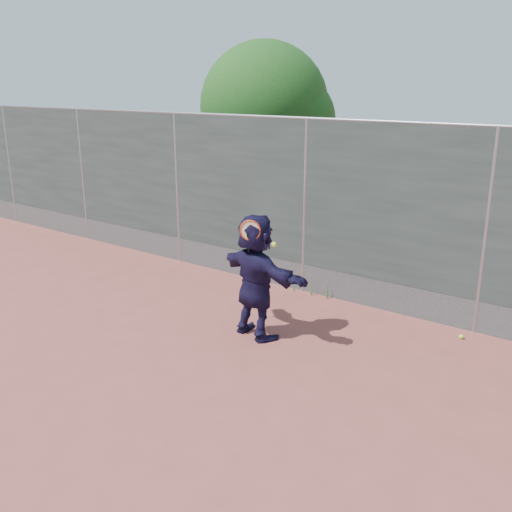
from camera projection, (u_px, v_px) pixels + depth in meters
The scene contains 7 objects.
ground at pixel (162, 365), 7.50m from camera, with size 80.00×80.00×0.00m, color #9E4C42.
player at pixel (256, 276), 8.12m from camera, with size 1.69×0.54×1.83m, color #181335.
ball_ground at pixel (461, 337), 8.25m from camera, with size 0.07×0.07×0.07m, color #B9F436.
fence at pixel (305, 203), 9.74m from camera, with size 20.00×0.06×3.03m.
swing_action at pixel (252, 233), 7.70m from camera, with size 0.63×0.21×0.51m.
tree_left at pixel (271, 110), 13.31m from camera, with size 3.15×3.00×4.53m.
weed_clump at pixel (314, 288), 9.90m from camera, with size 0.68×0.07×0.30m.
Camera 1 is at (4.99, -4.72, 3.56)m, focal length 40.00 mm.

